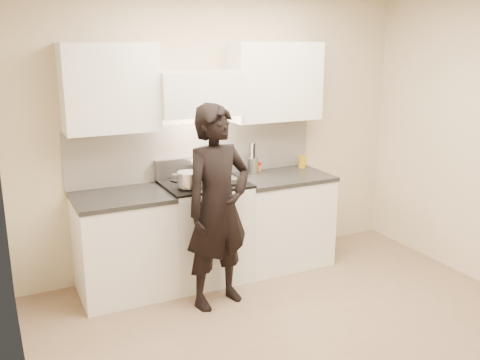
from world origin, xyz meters
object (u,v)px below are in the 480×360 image
wok (210,166)px  person (218,207)px  stove (205,230)px  counter_right (281,219)px  utensil_crock (253,164)px

wok → person: size_ratio=0.25×
stove → counter_right: 0.83m
wok → utensil_crock: (0.49, 0.06, -0.04)m
counter_right → utensil_crock: bearing=142.0°
counter_right → wok: 0.94m
stove → utensil_crock: size_ratio=3.13×
wok → utensil_crock: bearing=6.5°
wok → utensil_crock: size_ratio=1.44×
utensil_crock → person: bearing=-134.1°
stove → utensil_crock: utensil_crock is taller
person → counter_right: bearing=16.5°
counter_right → utensil_crock: (-0.23, 0.18, 0.55)m
wok → stove: bearing=-130.6°
counter_right → utensil_crock: 0.63m
stove → counter_right: bearing=0.0°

